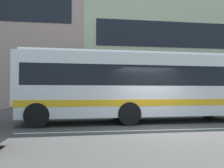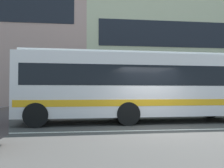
% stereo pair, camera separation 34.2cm
% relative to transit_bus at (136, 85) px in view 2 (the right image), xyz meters
% --- Properties ---
extents(ground_plane, '(160.00, 160.00, 0.00)m').
position_rel_transit_bus_xyz_m(ground_plane, '(0.35, -2.57, -1.78)').
color(ground_plane, '#413F3D').
extents(lane_centre_line, '(60.00, 0.16, 0.01)m').
position_rel_transit_bus_xyz_m(lane_centre_line, '(0.35, -2.57, -1.78)').
color(lane_centre_line, silver).
rests_on(lane_centre_line, ground_plane).
extents(apartment_block_right, '(22.72, 11.10, 10.32)m').
position_rel_transit_bus_xyz_m(apartment_block_right, '(9.09, 12.41, 3.38)').
color(apartment_block_right, '#B8B893').
rests_on(apartment_block_right, ground_plane).
extents(transit_bus, '(11.03, 2.95, 3.24)m').
position_rel_transit_bus_xyz_m(transit_bus, '(0.00, 0.00, 0.00)').
color(transit_bus, silver).
rests_on(transit_bus, ground_plane).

